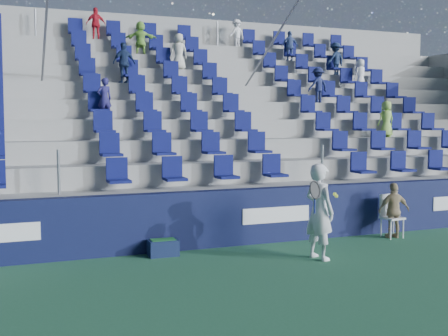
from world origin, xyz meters
The scene contains 7 objects.
ground centered at (0.00, 0.00, 0.00)m, with size 70.00×70.00×0.00m, color #29613F.
sponsor_wall centered at (0.00, 3.15, 0.60)m, with size 24.00×0.32×1.20m.
grandstand centered at (0.00, 8.24, 2.14)m, with size 24.00×8.17×6.63m.
tennis_player centered at (1.62, 1.40, 0.93)m, with size 0.70×0.77×1.86m.
line_judge_chair centered at (4.23, 2.65, 0.56)m, with size 0.47×0.49×0.98m.
line_judge centered at (4.23, 2.50, 0.63)m, with size 0.74×0.31×1.27m, color tan.
ball_bin centered at (-1.11, 2.75, 0.18)m, with size 0.59×0.39×0.33m.
Camera 1 is at (-3.94, -7.87, 2.67)m, focal length 45.00 mm.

